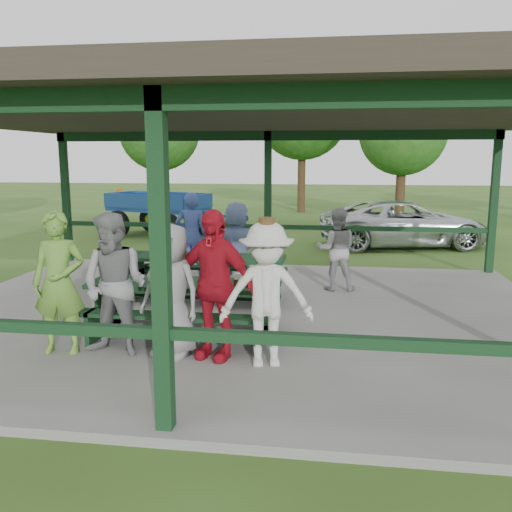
% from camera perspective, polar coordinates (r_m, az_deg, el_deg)
% --- Properties ---
extents(ground, '(90.00, 90.00, 0.00)m').
position_cam_1_polar(ground, '(8.73, -1.84, -6.54)').
color(ground, '#314D18').
rests_on(ground, ground).
extents(concrete_slab, '(10.00, 8.00, 0.10)m').
position_cam_1_polar(concrete_slab, '(8.71, -1.84, -6.23)').
color(concrete_slab, slate).
rests_on(concrete_slab, ground).
extents(pavilion_structure, '(10.60, 8.60, 3.24)m').
position_cam_1_polar(pavilion_structure, '(8.38, -1.97, 14.68)').
color(pavilion_structure, black).
rests_on(pavilion_structure, concrete_slab).
extents(picnic_table_near, '(2.57, 1.39, 0.75)m').
position_cam_1_polar(picnic_table_near, '(7.57, -7.64, -4.75)').
color(picnic_table_near, black).
rests_on(picnic_table_near, concrete_slab).
extents(picnic_table_far, '(2.83, 1.39, 0.75)m').
position_cam_1_polar(picnic_table_far, '(9.50, -5.55, -1.58)').
color(picnic_table_far, black).
rests_on(picnic_table_far, concrete_slab).
extents(table_setting, '(2.49, 0.45, 0.10)m').
position_cam_1_polar(table_setting, '(7.49, -6.65, -2.46)').
color(table_setting, white).
rests_on(table_setting, picnic_table_near).
extents(contestant_green, '(0.71, 0.51, 1.80)m').
position_cam_1_polar(contestant_green, '(7.15, -20.02, -2.68)').
color(contestant_green, '#609634').
rests_on(contestant_green, concrete_slab).
extents(contestant_grey_left, '(0.95, 0.79, 1.78)m').
position_cam_1_polar(contestant_grey_left, '(6.87, -14.62, -2.97)').
color(contestant_grey_left, gray).
rests_on(contestant_grey_left, concrete_slab).
extents(contestant_grey_mid, '(0.93, 0.74, 1.65)m').
position_cam_1_polar(contestant_grey_mid, '(6.73, -8.93, -3.60)').
color(contestant_grey_mid, gray).
rests_on(contestant_grey_mid, concrete_slab).
extents(contestant_red, '(1.16, 0.75, 1.83)m').
position_cam_1_polar(contestant_red, '(6.57, -4.51, -3.01)').
color(contestant_red, red).
rests_on(contestant_red, concrete_slab).
extents(contestant_white_fedora, '(1.20, 0.83, 1.76)m').
position_cam_1_polar(contestant_white_fedora, '(6.32, 1.10, -4.09)').
color(contestant_white_fedora, silver).
rests_on(contestant_white_fedora, concrete_slab).
extents(spectator_lblue, '(1.59, 0.78, 1.64)m').
position_cam_1_polar(spectator_lblue, '(10.13, -1.99, 1.16)').
color(spectator_lblue, '#8296CA').
rests_on(spectator_lblue, concrete_slab).
extents(spectator_blue, '(0.69, 0.49, 1.76)m').
position_cam_1_polar(spectator_blue, '(10.98, -6.80, 2.13)').
color(spectator_blue, '#3A4F98').
rests_on(spectator_blue, concrete_slab).
extents(spectator_grey, '(0.77, 0.61, 1.53)m').
position_cam_1_polar(spectator_grey, '(10.10, 8.45, 0.70)').
color(spectator_grey, '#969799').
rests_on(spectator_grey, concrete_slab).
extents(pickup_truck, '(5.11, 3.13, 1.32)m').
position_cam_1_polar(pickup_truck, '(16.13, 15.41, 3.28)').
color(pickup_truck, silver).
rests_on(pickup_truck, ground).
extents(farm_trailer, '(4.31, 2.73, 1.51)m').
position_cam_1_polar(farm_trailer, '(18.03, -10.21, 4.46)').
color(farm_trailer, navy).
rests_on(farm_trailer, ground).
extents(tree_far_left, '(3.49, 3.49, 5.45)m').
position_cam_1_polar(tree_far_left, '(24.37, -10.15, 12.86)').
color(tree_far_left, '#372316').
rests_on(tree_far_left, ground).
extents(tree_left, '(4.30, 4.30, 6.72)m').
position_cam_1_polar(tree_left, '(25.79, 4.91, 14.76)').
color(tree_left, '#372316').
rests_on(tree_left, ground).
extents(tree_mid, '(3.30, 3.30, 5.16)m').
position_cam_1_polar(tree_mid, '(21.61, 15.22, 12.49)').
color(tree_mid, '#372316').
rests_on(tree_mid, ground).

